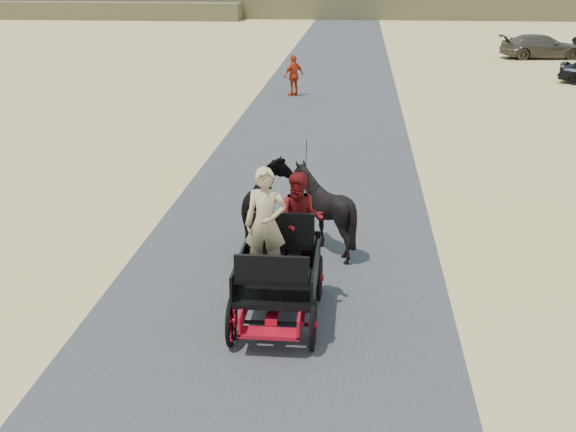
# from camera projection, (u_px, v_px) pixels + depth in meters

# --- Properties ---
(ground) EXTENTS (140.00, 140.00, 0.00)m
(ground) POSITION_uv_depth(u_px,v_px,m) (279.00, 282.00, 13.07)
(ground) COLOR tan
(road) EXTENTS (6.00, 140.00, 0.01)m
(road) POSITION_uv_depth(u_px,v_px,m) (279.00, 282.00, 13.07)
(road) COLOR #38383A
(road) RESTS_ON ground
(ridge_far) EXTENTS (140.00, 6.00, 2.40)m
(ridge_far) POSITION_uv_depth(u_px,v_px,m) (348.00, 5.00, 70.75)
(ridge_far) COLOR brown
(ridge_far) RESTS_ON ground
(ridge_near) EXTENTS (40.00, 4.00, 1.60)m
(ridge_near) POSITION_uv_depth(u_px,v_px,m) (37.00, 10.00, 69.91)
(ridge_near) COLOR brown
(ridge_near) RESTS_ON ground
(carriage) EXTENTS (1.30, 2.40, 0.72)m
(carriage) POSITION_uv_depth(u_px,v_px,m) (278.00, 298.00, 11.64)
(carriage) COLOR black
(carriage) RESTS_ON ground
(horse_left) EXTENTS (0.91, 2.01, 1.70)m
(horse_left) POSITION_uv_depth(u_px,v_px,m) (267.00, 208.00, 14.34)
(horse_left) COLOR black
(horse_left) RESTS_ON ground
(horse_right) EXTENTS (1.37, 1.54, 1.70)m
(horse_right) POSITION_uv_depth(u_px,v_px,m) (323.00, 210.00, 14.24)
(horse_right) COLOR black
(horse_right) RESTS_ON ground
(driver_man) EXTENTS (0.66, 0.43, 1.80)m
(driver_man) POSITION_uv_depth(u_px,v_px,m) (266.00, 224.00, 11.28)
(driver_man) COLOR tan
(driver_man) RESTS_ON carriage
(passenger_woman) EXTENTS (0.77, 0.60, 1.58)m
(passenger_woman) POSITION_uv_depth(u_px,v_px,m) (300.00, 219.00, 11.79)
(passenger_woman) COLOR #660C0F
(passenger_woman) RESTS_ON carriage
(pedestrian) EXTENTS (1.01, 1.01, 1.73)m
(pedestrian) POSITION_uv_depth(u_px,v_px,m) (294.00, 75.00, 30.46)
(pedestrian) COLOR red
(pedestrian) RESTS_ON ground
(car_c) EXTENTS (4.92, 2.52, 1.37)m
(car_c) POSITION_uv_depth(u_px,v_px,m) (542.00, 46.00, 41.98)
(car_c) COLOR brown
(car_c) RESTS_ON ground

